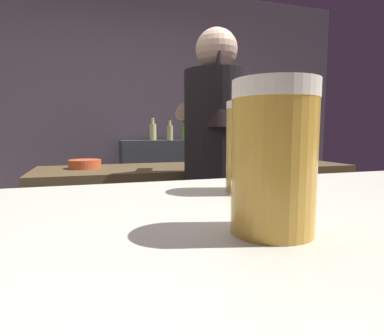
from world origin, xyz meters
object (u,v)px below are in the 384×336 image
at_px(bottle_hot_sauce, 170,132).
at_px(chefs_knife, 231,165).
at_px(bartender, 216,165).
at_px(pint_glass_near, 274,158).
at_px(pint_glass_far, 251,147).
at_px(bottle_soy, 153,131).
at_px(knife_block, 286,149).
at_px(mixing_bowl, 85,164).
at_px(bottle_olive_oil, 185,133).

bearing_deg(bottle_hot_sauce, chefs_knife, -83.63).
bearing_deg(bartender, pint_glass_near, 173.51).
bearing_deg(pint_glass_near, bartender, 70.06).
bearing_deg(bottle_hot_sauce, bartender, -95.15).
height_order(pint_glass_far, bottle_soy, bottle_soy).
distance_m(knife_block, pint_glass_near, 2.18).
height_order(mixing_bowl, bottle_hot_sauce, bottle_hot_sauce).
relative_size(bartender, bottle_hot_sauce, 7.72).
height_order(chefs_knife, bottle_soy, bottle_soy).
distance_m(bartender, knife_block, 0.86).
xyz_separation_m(knife_block, pint_glass_near, (-1.23, -1.79, 0.10)).
height_order(knife_block, mixing_bowl, knife_block).
distance_m(mixing_bowl, chefs_knife, 0.97).
relative_size(chefs_knife, pint_glass_far, 1.71).
height_order(mixing_bowl, chefs_knife, mixing_bowl).
relative_size(pint_glass_near, bottle_soy, 0.56).
height_order(bartender, bottle_hot_sauce, bartender).
relative_size(bartender, bottle_soy, 6.81).
distance_m(bartender, chefs_knife, 0.49).
xyz_separation_m(bartender, pint_glass_near, (-0.49, -1.35, 0.15)).
bearing_deg(chefs_knife, knife_block, 0.13).
bearing_deg(chefs_knife, bartender, -129.20).
xyz_separation_m(pint_glass_near, bottle_hot_sauce, (0.64, 2.97, 0.03)).
xyz_separation_m(bottle_hot_sauce, bottle_olive_oil, (0.17, 0.06, -0.01)).
distance_m(knife_block, chefs_knife, 0.47).
xyz_separation_m(chefs_knife, bottle_hot_sauce, (-0.14, 1.21, 0.23)).
relative_size(knife_block, chefs_knife, 1.19).
height_order(mixing_bowl, bottle_olive_oil, bottle_olive_oil).
distance_m(pint_glass_near, bottle_soy, 3.12).
height_order(bottle_hot_sauce, bottle_olive_oil, bottle_hot_sauce).
bearing_deg(bottle_olive_oil, mixing_bowl, -130.78).
relative_size(chefs_knife, bottle_soy, 0.96).
xyz_separation_m(mixing_bowl, bottle_soy, (0.67, 1.21, 0.22)).
bearing_deg(chefs_knife, bottle_soy, 98.06).
bearing_deg(pint_glass_far, mixing_bowl, 99.19).
bearing_deg(bottle_soy, bottle_olive_oil, -8.68).
distance_m(bartender, bottle_soy, 1.74).
xyz_separation_m(knife_block, bottle_soy, (-0.75, 1.28, 0.14)).
relative_size(mixing_bowl, bottle_hot_sauce, 0.91).
relative_size(pint_glass_far, bottle_olive_oil, 0.71).
distance_m(pint_glass_near, bottle_hot_sauce, 3.04).
relative_size(bartender, chefs_knife, 7.07).
xyz_separation_m(bartender, chefs_knife, (0.28, 0.40, -0.05)).
xyz_separation_m(pint_glass_far, bottle_olive_oil, (0.73, 2.83, 0.02)).
xyz_separation_m(bottle_hot_sauce, bottle_soy, (-0.16, 0.11, 0.01)).
height_order(knife_block, bottle_soy, bottle_soy).
bearing_deg(bottle_olive_oil, chefs_knife, -91.74).
bearing_deg(bottle_olive_oil, bottle_soy, 171.32).
height_order(knife_block, pint_glass_near, knife_block).
xyz_separation_m(bartender, mixing_bowl, (-0.68, 0.52, -0.02)).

